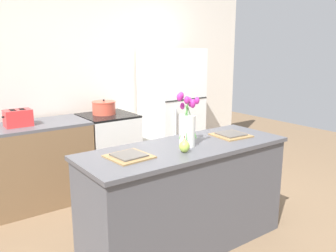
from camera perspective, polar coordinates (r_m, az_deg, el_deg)
name	(u,v)px	position (r m, az deg, el deg)	size (l,w,h in m)	color
ground_plane	(185,244)	(3.27, 2.73, -18.37)	(10.00, 10.00, 0.00)	brown
back_wall	(84,74)	(4.54, -13.34, 8.13)	(5.20, 0.08, 2.70)	silver
kitchen_island	(185,196)	(3.07, 2.82, -11.20)	(1.80, 0.66, 0.89)	#4C4C51
back_counter	(7,170)	(4.03, -24.38, -6.42)	(1.68, 0.60, 0.89)	brown
stove_range	(109,151)	(4.39, -9.45, -3.90)	(0.60, 0.61, 0.89)	silver
refrigerator	(171,111)	(4.79, 0.55, 2.39)	(0.68, 0.67, 1.66)	white
flower_vase	(187,126)	(2.86, 3.10, 0.03)	(0.16, 0.17, 0.44)	silver
pear_figurine	(184,146)	(2.72, 2.65, -3.20)	(0.08, 0.08, 0.13)	#9EBC47
plate_setting_left	(129,156)	(2.63, -6.27, -4.81)	(0.31, 0.31, 0.02)	olive
plate_setting_right	(231,135)	(3.27, 10.06, -1.40)	(0.31, 0.31, 0.02)	olive
toaster	(18,118)	(3.91, -22.92, 1.20)	(0.28, 0.18, 0.17)	red
cooking_pot	(104,108)	(4.31, -10.24, 2.92)	(0.28, 0.28, 0.18)	#CC4C38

